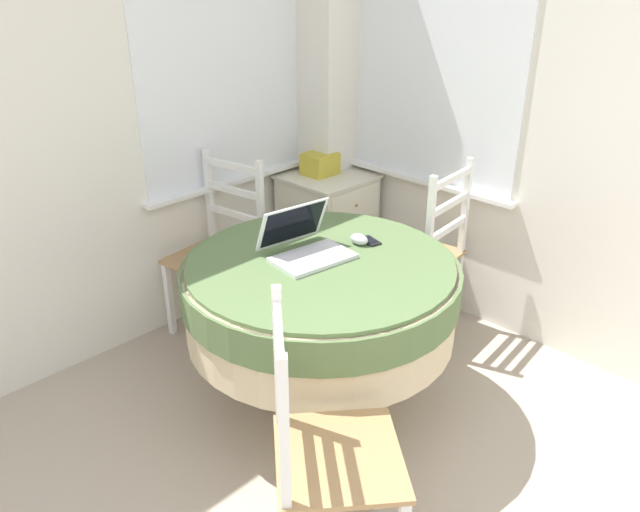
{
  "coord_description": "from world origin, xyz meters",
  "views": [
    {
      "loc": [
        -0.59,
        -0.21,
        1.96
      ],
      "look_at": [
        1.31,
        1.66,
        0.68
      ],
      "focal_mm": 35.0,
      "sensor_mm": 36.0,
      "label": 1
    }
  ],
  "objects_px": {
    "computer_mouse": "(359,239)",
    "dining_chair_near_back_window": "(220,253)",
    "dining_chair_camera_near": "(324,453)",
    "laptop": "(306,246)",
    "corner_cabinet": "(327,229)",
    "dining_chair_near_right_window": "(422,254)",
    "round_dining_table": "(320,292)",
    "storage_box": "(320,164)",
    "cell_phone": "(370,241)"
  },
  "relations": [
    {
      "from": "dining_chair_near_right_window",
      "to": "corner_cabinet",
      "type": "relative_size",
      "value": 1.38
    },
    {
      "from": "cell_phone",
      "to": "dining_chair_camera_near",
      "type": "bearing_deg",
      "value": -146.95
    },
    {
      "from": "computer_mouse",
      "to": "cell_phone",
      "type": "height_order",
      "value": "computer_mouse"
    },
    {
      "from": "cell_phone",
      "to": "dining_chair_near_right_window",
      "type": "relative_size",
      "value": 0.12
    },
    {
      "from": "laptop",
      "to": "dining_chair_camera_near",
      "type": "xyz_separation_m",
      "value": [
        -0.61,
        -0.71,
        -0.33
      ]
    },
    {
      "from": "dining_chair_near_back_window",
      "to": "corner_cabinet",
      "type": "relative_size",
      "value": 1.38
    },
    {
      "from": "laptop",
      "to": "dining_chair_camera_near",
      "type": "relative_size",
      "value": 0.38
    },
    {
      "from": "dining_chair_near_back_window",
      "to": "dining_chair_near_right_window",
      "type": "height_order",
      "value": "same"
    },
    {
      "from": "storage_box",
      "to": "corner_cabinet",
      "type": "bearing_deg",
      "value": -73.18
    },
    {
      "from": "cell_phone",
      "to": "dining_chair_near_back_window",
      "type": "relative_size",
      "value": 0.12
    },
    {
      "from": "corner_cabinet",
      "to": "dining_chair_near_right_window",
      "type": "bearing_deg",
      "value": -95.13
    },
    {
      "from": "cell_phone",
      "to": "computer_mouse",
      "type": "bearing_deg",
      "value": 159.97
    },
    {
      "from": "dining_chair_near_right_window",
      "to": "storage_box",
      "type": "distance_m",
      "value": 0.91
    },
    {
      "from": "computer_mouse",
      "to": "dining_chair_near_back_window",
      "type": "distance_m",
      "value": 0.94
    },
    {
      "from": "round_dining_table",
      "to": "corner_cabinet",
      "type": "relative_size",
      "value": 1.69
    },
    {
      "from": "computer_mouse",
      "to": "dining_chair_camera_near",
      "type": "distance_m",
      "value": 1.11
    },
    {
      "from": "round_dining_table",
      "to": "dining_chair_near_right_window",
      "type": "height_order",
      "value": "dining_chair_near_right_window"
    },
    {
      "from": "computer_mouse",
      "to": "dining_chair_near_right_window",
      "type": "xyz_separation_m",
      "value": [
        0.61,
        0.06,
        -0.31
      ]
    },
    {
      "from": "computer_mouse",
      "to": "dining_chair_camera_near",
      "type": "height_order",
      "value": "dining_chair_camera_near"
    },
    {
      "from": "dining_chair_near_back_window",
      "to": "dining_chair_camera_near",
      "type": "height_order",
      "value": "same"
    },
    {
      "from": "round_dining_table",
      "to": "cell_phone",
      "type": "relative_size",
      "value": 10.3
    },
    {
      "from": "computer_mouse",
      "to": "dining_chair_near_right_window",
      "type": "distance_m",
      "value": 0.69
    },
    {
      "from": "corner_cabinet",
      "to": "cell_phone",
      "type": "bearing_deg",
      "value": -125.62
    },
    {
      "from": "cell_phone",
      "to": "corner_cabinet",
      "type": "height_order",
      "value": "cell_phone"
    },
    {
      "from": "storage_box",
      "to": "computer_mouse",
      "type": "bearing_deg",
      "value": -126.25
    },
    {
      "from": "cell_phone",
      "to": "dining_chair_near_back_window",
      "type": "height_order",
      "value": "dining_chair_near_back_window"
    },
    {
      "from": "cell_phone",
      "to": "storage_box",
      "type": "height_order",
      "value": "storage_box"
    },
    {
      "from": "cell_phone",
      "to": "corner_cabinet",
      "type": "distance_m",
      "value": 1.15
    },
    {
      "from": "laptop",
      "to": "dining_chair_near_right_window",
      "type": "bearing_deg",
      "value": -1.5
    },
    {
      "from": "dining_chair_near_back_window",
      "to": "dining_chair_camera_near",
      "type": "bearing_deg",
      "value": -115.32
    },
    {
      "from": "dining_chair_near_back_window",
      "to": "storage_box",
      "type": "relative_size",
      "value": 5.15
    },
    {
      "from": "corner_cabinet",
      "to": "storage_box",
      "type": "height_order",
      "value": "storage_box"
    },
    {
      "from": "computer_mouse",
      "to": "dining_chair_near_right_window",
      "type": "height_order",
      "value": "dining_chair_near_right_window"
    },
    {
      "from": "round_dining_table",
      "to": "dining_chair_camera_near",
      "type": "distance_m",
      "value": 0.88
    },
    {
      "from": "dining_chair_camera_near",
      "to": "dining_chair_near_back_window",
      "type": "bearing_deg",
      "value": 64.68
    },
    {
      "from": "computer_mouse",
      "to": "dining_chair_camera_near",
      "type": "bearing_deg",
      "value": -144.46
    },
    {
      "from": "computer_mouse",
      "to": "dining_chair_near_back_window",
      "type": "bearing_deg",
      "value": 100.24
    },
    {
      "from": "computer_mouse",
      "to": "storage_box",
      "type": "xyz_separation_m",
      "value": [
        0.67,
        0.91,
        0.02
      ]
    },
    {
      "from": "corner_cabinet",
      "to": "dining_chair_near_back_window",
      "type": "bearing_deg",
      "value": 178.84
    },
    {
      "from": "dining_chair_near_back_window",
      "to": "dining_chair_camera_near",
      "type": "distance_m",
      "value": 1.66
    },
    {
      "from": "laptop",
      "to": "dining_chair_near_back_window",
      "type": "relative_size",
      "value": 0.38
    },
    {
      "from": "round_dining_table",
      "to": "dining_chair_near_right_window",
      "type": "bearing_deg",
      "value": 4.16
    },
    {
      "from": "round_dining_table",
      "to": "storage_box",
      "type": "xyz_separation_m",
      "value": [
        0.92,
        0.91,
        0.2
      ]
    },
    {
      "from": "round_dining_table",
      "to": "computer_mouse",
      "type": "height_order",
      "value": "computer_mouse"
    },
    {
      "from": "round_dining_table",
      "to": "dining_chair_near_back_window",
      "type": "distance_m",
      "value": 0.89
    },
    {
      "from": "dining_chair_near_right_window",
      "to": "corner_cabinet",
      "type": "distance_m",
      "value": 0.81
    },
    {
      "from": "laptop",
      "to": "corner_cabinet",
      "type": "distance_m",
      "value": 1.3
    },
    {
      "from": "computer_mouse",
      "to": "corner_cabinet",
      "type": "xyz_separation_m",
      "value": [
        0.69,
        0.86,
        -0.42
      ]
    },
    {
      "from": "laptop",
      "to": "computer_mouse",
      "type": "bearing_deg",
      "value": -18.71
    },
    {
      "from": "corner_cabinet",
      "to": "computer_mouse",
      "type": "bearing_deg",
      "value": -128.53
    }
  ]
}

